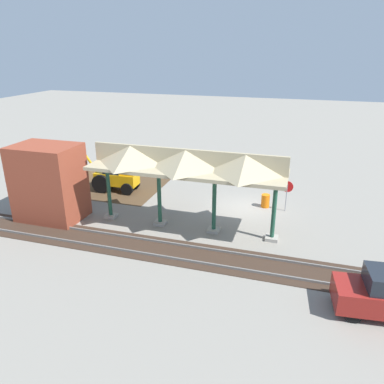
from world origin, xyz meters
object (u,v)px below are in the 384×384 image
object	(u,v)px
stop_sign	(287,190)
brick_utility_building	(49,183)
backhoe	(115,175)
traffic_barrel	(265,201)

from	to	relation	value
stop_sign	brick_utility_building	bearing A→B (deg)	20.97
backhoe	traffic_barrel	distance (m)	11.29
brick_utility_building	stop_sign	bearing A→B (deg)	-159.03
stop_sign	backhoe	size ratio (longest dim) A/B	0.39
stop_sign	brick_utility_building	world-z (taller)	brick_utility_building
brick_utility_building	traffic_barrel	size ratio (longest dim) A/B	5.25
stop_sign	backhoe	bearing A→B (deg)	-0.52
stop_sign	traffic_barrel	distance (m)	1.73
stop_sign	brick_utility_building	size ratio (longest dim) A/B	0.44
brick_utility_building	traffic_barrel	xyz separation A→B (m)	(-12.75, -5.66, -1.91)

